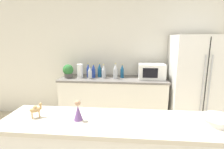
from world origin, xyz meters
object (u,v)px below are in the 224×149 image
back_bottle_4 (88,70)px  fruit_bowl (218,120)px  back_bottle_3 (104,72)px  refrigerator (196,84)px  back_bottle_0 (100,70)px  back_bottle_1 (115,71)px  potted_plant (68,71)px  camel_figurine (36,109)px  paper_towel_roll (80,71)px  microwave (151,71)px  back_bottle_6 (122,71)px  wise_man_figurine_blue (78,112)px  back_bottle_5 (90,73)px  back_bottle_2 (93,71)px

back_bottle_4 → fruit_bowl: size_ratio=1.11×
back_bottle_4 → back_bottle_3: bearing=-11.9°
refrigerator → back_bottle_3: (-1.68, 0.07, 0.18)m
back_bottle_0 → back_bottle_1: (0.32, -0.10, 0.01)m
potted_plant → back_bottle_4: (0.37, 0.09, -0.00)m
camel_figurine → paper_towel_roll: bearing=94.3°
refrigerator → microwave: size_ratio=3.57×
fruit_bowl → back_bottle_4: bearing=127.2°
refrigerator → paper_towel_roll: size_ratio=6.60×
microwave → back_bottle_1: 0.67m
back_bottle_1 → back_bottle_3: 0.23m
potted_plant → back_bottle_1: size_ratio=0.88×
refrigerator → paper_towel_roll: refrigerator is taller
back_bottle_0 → camel_figurine: (-0.22, -1.98, 0.03)m
paper_towel_roll → back_bottle_6: bearing=3.0°
back_bottle_3 → microwave: bearing=2.6°
microwave → refrigerator: bearing=-7.7°
refrigerator → camel_figurine: size_ratio=13.55×
potted_plant → fruit_bowl: bearing=-45.2°
back_bottle_0 → potted_plant: bearing=-170.6°
wise_man_figurine_blue → back_bottle_3: bearing=91.6°
back_bottle_1 → back_bottle_3: (-0.23, 0.02, -0.01)m
back_bottle_5 → fruit_bowl: bearing=-51.9°
microwave → back_bottle_6: microwave is taller
back_bottle_2 → back_bottle_6: back_bottle_2 is taller
back_bottle_2 → camel_figurine: size_ratio=2.13×
fruit_bowl → paper_towel_roll: bearing=130.7°
microwave → back_bottle_2: bearing=-178.8°
back_bottle_3 → fruit_bowl: back_bottle_3 is taller
back_bottle_5 → back_bottle_6: back_bottle_6 is taller
back_bottle_2 → back_bottle_3: size_ratio=1.03×
back_bottle_3 → back_bottle_4: (-0.31, 0.07, 0.00)m
back_bottle_4 → back_bottle_6: bearing=-1.1°
potted_plant → wise_man_figurine_blue: bearing=-68.8°
potted_plant → wise_man_figurine_blue: wise_man_figurine_blue is taller
back_bottle_6 → wise_man_figurine_blue: bearing=-98.5°
paper_towel_roll → back_bottle_5: (0.21, -0.09, -0.02)m
back_bottle_1 → wise_man_figurine_blue: size_ratio=1.67×
microwave → back_bottle_3: 0.90m
back_bottle_0 → fruit_bowl: 2.33m
back_bottle_4 → back_bottle_2: bearing=-23.0°
paper_towel_roll → wise_man_figurine_blue: bearing=-75.1°
back_bottle_4 → back_bottle_5: size_ratio=1.12×
potted_plant → back_bottle_2: bearing=4.4°
back_bottle_2 → wise_man_figurine_blue: 1.95m
fruit_bowl → camel_figurine: camel_figurine is taller
back_bottle_4 → camel_figurine: back_bottle_4 is taller
back_bottle_5 → paper_towel_roll: bearing=157.5°
paper_towel_roll → fruit_bowl: bearing=-49.3°
back_bottle_2 → potted_plant: bearing=-175.6°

